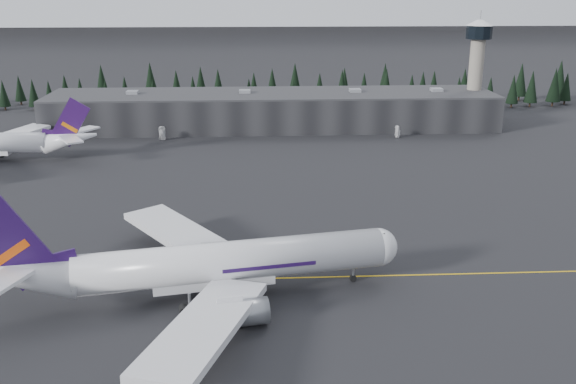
{
  "coord_description": "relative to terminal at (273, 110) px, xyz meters",
  "views": [
    {
      "loc": [
        -6.73,
        -105.92,
        50.07
      ],
      "look_at": [
        0.0,
        20.0,
        9.0
      ],
      "focal_mm": 40.0,
      "sensor_mm": 36.0,
      "label": 1
    }
  ],
  "objects": [
    {
      "name": "gse_vehicle_a",
      "position": [
        -37.58,
        -18.87,
        -5.63
      ],
      "size": [
        2.51,
        4.94,
        1.34
      ],
      "primitive_type": "imported",
      "rotation": [
        0.0,
        0.0,
        -0.06
      ],
      "color": "silver",
      "rests_on": "ground"
    },
    {
      "name": "terminal",
      "position": [
        0.0,
        0.0,
        0.0
      ],
      "size": [
        160.0,
        30.0,
        12.6
      ],
      "color": "black",
      "rests_on": "ground"
    },
    {
      "name": "mountain_ridge",
      "position": [
        0.0,
        875.0,
        -6.3
      ],
      "size": [
        4400.0,
        900.0,
        420.0
      ],
      "primitive_type": null,
      "color": "white",
      "rests_on": "ground"
    },
    {
      "name": "gse_vehicle_b",
      "position": [
        42.08,
        -19.46,
        -5.58
      ],
      "size": [
        4.54,
        3.51,
        1.44
      ],
      "primitive_type": "imported",
      "rotation": [
        0.0,
        0.0,
        -1.08
      ],
      "color": "white",
      "rests_on": "ground"
    },
    {
      "name": "taxiline",
      "position": [
        0.0,
        -127.0,
        -6.29
      ],
      "size": [
        400.0,
        0.4,
        0.02
      ],
      "primitive_type": "cube",
      "color": "gold",
      "rests_on": "ground"
    },
    {
      "name": "jet_main",
      "position": [
        -16.88,
        -133.84,
        -0.34
      ],
      "size": [
        71.35,
        65.32,
        21.14
      ],
      "rotation": [
        0.0,
        0.0,
        0.18
      ],
      "color": "silver",
      "rests_on": "ground"
    },
    {
      "name": "treeline",
      "position": [
        0.0,
        37.0,
        1.2
      ],
      "size": [
        360.0,
        20.0,
        15.0
      ],
      "primitive_type": "cube",
      "color": "black",
      "rests_on": "ground"
    },
    {
      "name": "ground",
      "position": [
        0.0,
        -125.0,
        -6.3
      ],
      "size": [
        1400.0,
        1400.0,
        0.0
      ],
      "primitive_type": "plane",
      "color": "black",
      "rests_on": "ground"
    },
    {
      "name": "control_tower",
      "position": [
        75.0,
        3.0,
        17.11
      ],
      "size": [
        10.0,
        10.0,
        37.7
      ],
      "color": "gray",
      "rests_on": "ground"
    }
  ]
}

